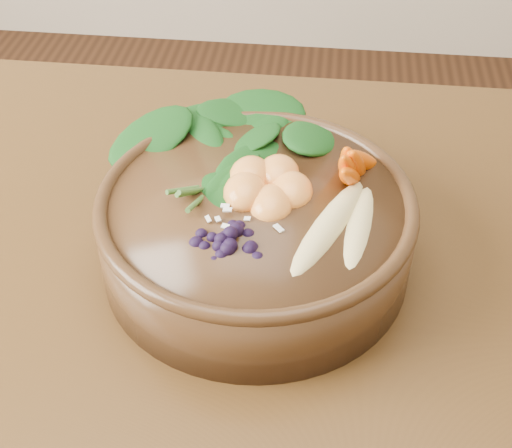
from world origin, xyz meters
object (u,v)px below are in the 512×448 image
(kale_heap, at_px, (244,133))
(banana_halves, at_px, (345,213))
(carrot_cluster, at_px, (347,135))
(blueberry_pile, at_px, (225,223))
(dining_table, at_px, (178,384))
(stoneware_bowl, at_px, (256,232))
(mandarin_cluster, at_px, (267,175))

(kale_heap, bearing_deg, banana_halves, -44.82)
(carrot_cluster, bearing_deg, blueberry_pile, -109.55)
(carrot_cluster, height_order, banana_halves, carrot_cluster)
(dining_table, bearing_deg, blueberry_pile, 29.41)
(kale_heap, distance_m, carrot_cluster, 0.10)
(carrot_cluster, bearing_deg, banana_halves, -66.94)
(carrot_cluster, distance_m, blueberry_pile, 0.15)
(stoneware_bowl, relative_size, carrot_cluster, 3.62)
(stoneware_bowl, relative_size, kale_heap, 1.53)
(kale_heap, bearing_deg, carrot_cluster, -10.76)
(stoneware_bowl, height_order, kale_heap, kale_heap)
(carrot_cluster, bearing_deg, mandarin_cluster, -129.81)
(banana_halves, xyz_separation_m, blueberry_pile, (-0.10, -0.03, 0.01))
(banana_halves, bearing_deg, carrot_cluster, 113.06)
(kale_heap, relative_size, mandarin_cluster, 2.07)
(stoneware_bowl, relative_size, blueberry_pile, 2.16)
(dining_table, distance_m, kale_heap, 0.25)
(carrot_cluster, bearing_deg, kale_heap, -169.49)
(dining_table, height_order, kale_heap, kale_heap)
(stoneware_bowl, xyz_separation_m, banana_halves, (0.08, -0.03, 0.05))
(stoneware_bowl, height_order, blueberry_pile, blueberry_pile)
(carrot_cluster, relative_size, blueberry_pile, 0.60)
(mandarin_cluster, bearing_deg, dining_table, -127.02)
(dining_table, relative_size, blueberry_pile, 11.83)
(banana_halves, bearing_deg, kale_heap, 156.45)
(carrot_cluster, relative_size, banana_halves, 0.52)
(kale_heap, relative_size, banana_halves, 1.24)
(stoneware_bowl, xyz_separation_m, mandarin_cluster, (0.01, 0.02, 0.06))
(stoneware_bowl, height_order, carrot_cluster, carrot_cluster)
(dining_table, height_order, stoneware_bowl, stoneware_bowl)
(stoneware_bowl, bearing_deg, carrot_cluster, 35.04)
(kale_heap, relative_size, blueberry_pile, 1.42)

